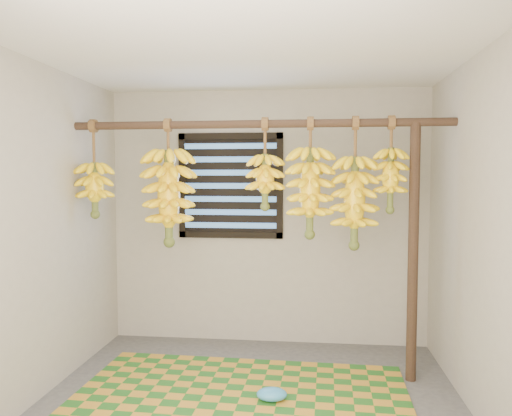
# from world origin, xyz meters

# --- Properties ---
(floor) EXTENTS (3.00, 3.00, 0.01)m
(floor) POSITION_xyz_m (0.00, 0.00, -0.01)
(floor) COLOR #454545
(floor) RESTS_ON ground
(ceiling) EXTENTS (3.00, 3.00, 0.01)m
(ceiling) POSITION_xyz_m (0.00, 0.00, 2.40)
(ceiling) COLOR silver
(ceiling) RESTS_ON wall_back
(wall_back) EXTENTS (3.00, 0.01, 2.40)m
(wall_back) POSITION_xyz_m (0.00, 1.50, 1.20)
(wall_back) COLOR gray
(wall_back) RESTS_ON floor
(wall_left) EXTENTS (0.01, 3.00, 2.40)m
(wall_left) POSITION_xyz_m (-1.50, 0.00, 1.20)
(wall_left) COLOR gray
(wall_left) RESTS_ON floor
(wall_right) EXTENTS (0.01, 3.00, 2.40)m
(wall_right) POSITION_xyz_m (1.50, 0.00, 1.20)
(wall_right) COLOR gray
(wall_right) RESTS_ON floor
(window) EXTENTS (1.00, 0.04, 1.00)m
(window) POSITION_xyz_m (-0.35, 1.48, 1.50)
(window) COLOR black
(window) RESTS_ON wall_back
(hanging_pole) EXTENTS (3.00, 0.06, 0.06)m
(hanging_pole) POSITION_xyz_m (0.00, 0.70, 2.00)
(hanging_pole) COLOR #3E2A1D
(hanging_pole) RESTS_ON wall_left
(support_post) EXTENTS (0.08, 0.08, 2.00)m
(support_post) POSITION_xyz_m (1.20, 0.70, 1.00)
(support_post) COLOR #3E2A1D
(support_post) RESTS_ON floor
(woven_mat) EXTENTS (2.47, 2.00, 0.01)m
(woven_mat) POSITION_xyz_m (-0.09, 0.01, 0.01)
(woven_mat) COLOR #22601C
(woven_mat) RESTS_ON floor
(plastic_bag) EXTENTS (0.23, 0.18, 0.09)m
(plastic_bag) POSITION_xyz_m (0.15, 0.20, 0.05)
(plastic_bag) COLOR #358BC5
(plastic_bag) RESTS_ON woven_mat
(banana_bunch_a) EXTENTS (0.30, 0.30, 0.79)m
(banana_bunch_a) POSITION_xyz_m (-1.35, 0.70, 1.48)
(banana_bunch_a) COLOR brown
(banana_bunch_a) RESTS_ON hanging_pole
(banana_bunch_b) EXTENTS (0.38, 0.38, 1.01)m
(banana_bunch_b) POSITION_xyz_m (-0.73, 0.70, 1.42)
(banana_bunch_b) COLOR brown
(banana_bunch_b) RESTS_ON hanging_pole
(banana_bunch_c) EXTENTS (0.28, 0.28, 0.72)m
(banana_bunch_c) POSITION_xyz_m (0.05, 0.70, 1.55)
(banana_bunch_c) COLOR brown
(banana_bunch_c) RESTS_ON hanging_pole
(banana_bunch_d) EXTENTS (0.35, 0.35, 0.93)m
(banana_bunch_d) POSITION_xyz_m (0.41, 0.70, 1.47)
(banana_bunch_d) COLOR brown
(banana_bunch_d) RESTS_ON hanging_pole
(banana_bunch_e) EXTENTS (0.34, 0.34, 1.02)m
(banana_bunch_e) POSITION_xyz_m (0.75, 0.70, 1.39)
(banana_bunch_e) COLOR brown
(banana_bunch_e) RESTS_ON hanging_pole
(banana_bunch_f) EXTENTS (0.26, 0.26, 0.74)m
(banana_bunch_f) POSITION_xyz_m (1.02, 0.70, 1.56)
(banana_bunch_f) COLOR brown
(banana_bunch_f) RESTS_ON hanging_pole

